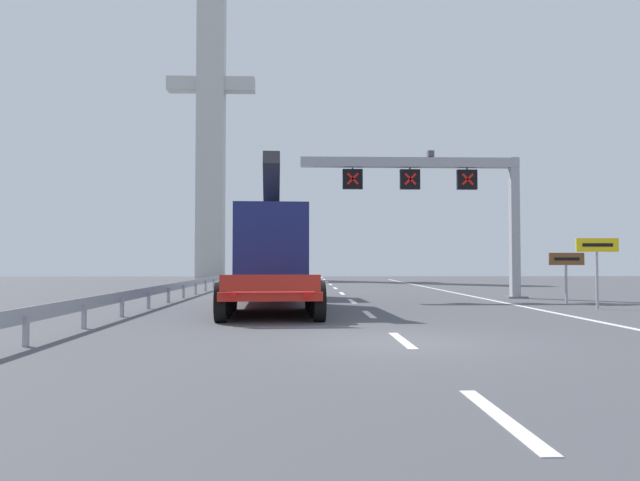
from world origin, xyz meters
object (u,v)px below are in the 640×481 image
Objects in this scene: exit_sign_yellow at (597,255)px; bridge_pylon_distant at (211,118)px; heavy_haul_truck_red at (272,254)px; tourist_info_sign_brown at (566,265)px; overhead_lane_gantry at (441,186)px.

exit_sign_yellow is 0.08× the size of bridge_pylon_distant.
heavy_haul_truck_red is 11.83m from tourist_info_sign_brown.
overhead_lane_gantry is 8.18m from exit_sign_yellow.
heavy_haul_truck_red is 0.44× the size of bridge_pylon_distant.
exit_sign_yellow is 1.23× the size of tourist_info_sign_brown.
exit_sign_yellow is 2.80m from tourist_info_sign_brown.
heavy_haul_truck_red is at bearing 178.38° from tourist_info_sign_brown.
tourist_info_sign_brown is at bearing -62.13° from bridge_pylon_distant.
exit_sign_yellow reaches higher than tourist_info_sign_brown.
tourist_info_sign_brown is at bearing -1.62° from heavy_haul_truck_red.
heavy_haul_truck_red reaches higher than tourist_info_sign_brown.
overhead_lane_gantry is 8.86m from heavy_haul_truck_red.
heavy_haul_truck_red is 5.67× the size of exit_sign_yellow.
overhead_lane_gantry is 39.41m from bridge_pylon_distant.
overhead_lane_gantry is at bearing 122.70° from exit_sign_yellow.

